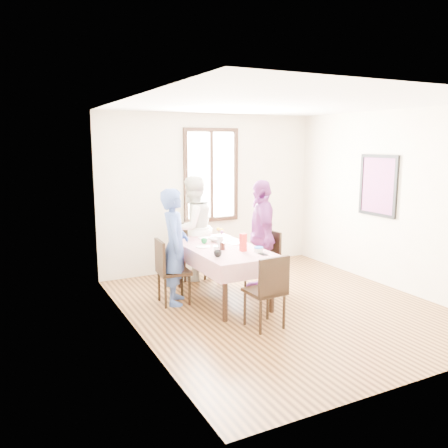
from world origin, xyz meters
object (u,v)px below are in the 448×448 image
Objects in this scene: chair_right at (261,262)px; chair_near at (265,291)px; chair_far at (191,251)px; person_left at (174,247)px; person_right at (261,237)px; chair_left at (174,271)px; dining_table at (222,273)px; person_far at (192,228)px.

chair_near is at bearing 143.22° from chair_right.
chair_near is at bearing 94.67° from chair_far.
person_right is at bearing -71.76° from person_left.
person_left reaches higher than chair_left.
person_left is 0.95× the size of person_right.
person_right is at bearing 89.55° from chair_left.
chair_left is 1.00× the size of chair_right.
dining_table is 1.14m from chair_far.
chair_right and chair_near have the same top height.
person_far is at bearing 25.56° from chair_right.
chair_left is at bearing 112.70° from person_left.
person_far reaches higher than chair_far.
chair_left and chair_near have the same top height.
person_left reaches higher than chair_right.
chair_right is 1.39m from person_left.
chair_right is (1.35, -0.10, 0.00)m from chair_left.
chair_left is 0.54× the size of person_right.
chair_far is 0.54× the size of person_far.
chair_left and chair_right have the same top height.
chair_far is at bearing -126.78° from person_right.
chair_right is at bearing 126.74° from chair_far.
chair_left is 1.36m from chair_right.
dining_table is at bearing 81.11° from chair_left.
person_left is 1.32m from person_right.
person_far reaches higher than chair_near.
person_left is at bearing 39.23° from person_far.
chair_right is 0.57× the size of person_left.
dining_table is 1.81× the size of chair_left.
dining_table is at bearing -63.69° from person_right.
dining_table is 1.14m from chair_near.
chair_near is at bearing -7.26° from person_right.
chair_right is at bearing 111.85° from person_right.
chair_far is 0.57× the size of person_left.
person_right reaches higher than chair_left.
chair_right is at bearing 4.35° from dining_table.
chair_far is 1.32m from person_right.
person_far reaches higher than chair_left.
chair_left reaches higher than dining_table.
person_right is (1.32, -0.10, 0.04)m from person_left.
person_far is 1.01× the size of person_right.
chair_right is 1.00× the size of chair_far.
person_right is (0.66, -1.06, -0.01)m from person_far.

